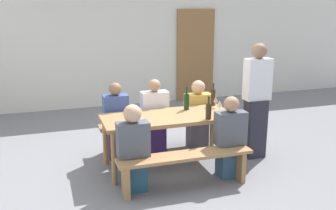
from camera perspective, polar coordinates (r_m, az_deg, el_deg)
ground_plane at (r=5.61m, az=0.00°, el=-8.92°), size 24.00×24.00×0.00m
back_wall at (r=8.71m, az=-7.61°, el=10.41°), size 14.00×0.20×3.20m
wooden_door at (r=9.14m, az=4.03°, el=7.25°), size 0.90×0.06×2.10m
tasting_table at (r=5.37m, az=0.00°, el=-2.42°), size 1.81×0.79×0.75m
bench_near at (r=4.87m, az=2.56°, el=-8.31°), size 1.71×0.30×0.45m
bench_far at (r=6.10m, az=-2.02°, el=-3.41°), size 1.71×0.30×0.45m
wine_bottle_0 at (r=5.89m, az=6.62°, el=1.19°), size 0.07×0.07×0.34m
wine_bottle_1 at (r=5.62m, az=2.73°, el=0.56°), size 0.08×0.08×0.34m
wine_bottle_2 at (r=5.19m, az=5.95°, el=-0.83°), size 0.08×0.08×0.31m
wine_glass_0 at (r=5.53m, az=7.54°, el=0.19°), size 0.08×0.08×0.17m
wine_glass_1 at (r=5.17m, az=-4.06°, el=-0.83°), size 0.07×0.07×0.16m
wine_glass_2 at (r=5.75m, az=6.98°, el=0.82°), size 0.07×0.07×0.18m
seated_guest_near_0 at (r=4.77m, az=-5.10°, el=-6.58°), size 0.39×0.24×1.09m
seated_guest_near_1 at (r=5.20m, az=9.07°, el=-4.97°), size 0.40×0.24×1.09m
seated_guest_far_0 at (r=5.77m, az=-7.57°, el=-2.62°), size 0.36×0.24×1.14m
seated_guest_far_1 at (r=5.90m, az=-1.95°, el=-2.07°), size 0.40×0.24×1.16m
seated_guest_far_2 at (r=6.13m, az=4.37°, el=-1.68°), size 0.40×0.24×1.10m
standing_host at (r=5.84m, az=12.79°, el=0.35°), size 0.38×0.24×1.70m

